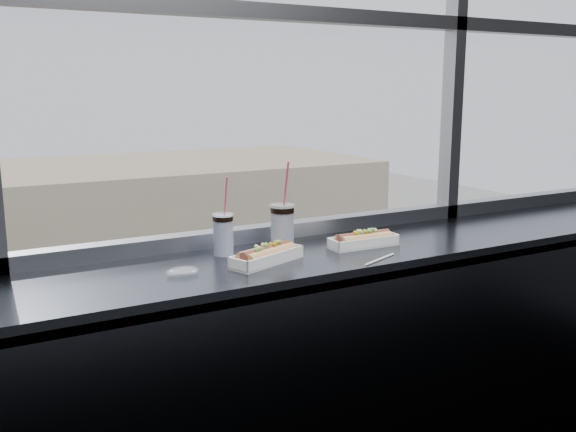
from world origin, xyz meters
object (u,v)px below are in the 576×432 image
hotdog_tray_left (267,255)px  pedestrian_c (88,333)px  hotdog_tray_right (364,240)px  tree_right (204,274)px  car_far_c (231,337)px  wrapper (182,271)px  car_near_d (264,424)px  tree_center (7,305)px  car_near_e (421,382)px  soda_cup_left (223,232)px  pedestrian_d (201,322)px  soda_cup_right (282,226)px  loose_straw (380,259)px

hotdog_tray_left → pedestrian_c: (4.73, 28.04, -10.93)m
hotdog_tray_left → hotdog_tray_right: hotdog_tray_left is taller
hotdog_tray_right → tree_right: 31.46m
car_far_c → wrapper: bearing=158.1°
hotdog_tray_left → car_far_c: hotdog_tray_left is taller
wrapper → car_near_d: bearing=62.4°
hotdog_tray_left → tree_center: hotdog_tray_left is taller
tree_center → car_far_c: bearing=-23.4°
pedestrian_c → car_far_c: bearing=57.6°
car_near_e → pedestrian_c: (-10.60, 11.71, 0.07)m
pedestrian_c → hotdog_tray_left: bearing=-9.6°
car_near_d → soda_cup_left: bearing=147.1°
car_near_d → pedestrian_d: size_ratio=3.67×
soda_cup_right → car_far_c: 28.59m
soda_cup_left → car_near_d: bearing=62.7°
soda_cup_left → car_far_c: (10.67, 24.15, -11.02)m
pedestrian_d → loose_straw: bearing=-19.7°
pedestrian_c → tree_right: (6.11, 0.29, 1.95)m
soda_cup_left → car_far_c: soda_cup_left is taller
loose_straw → tree_right: loose_straw is taller
loose_straw → car_near_d: size_ratio=0.03×
soda_cup_right → pedestrian_c: size_ratio=0.15×
soda_cup_right → pedestrian_d: 31.04m
pedestrian_c → hotdog_tray_right: bearing=-8.7°
hotdog_tray_right → pedestrian_c: bearing=83.3°
loose_straw → tree_center: 29.90m
car_near_e → tree_center: size_ratio=1.40×
hotdog_tray_left → pedestrian_c: size_ratio=0.14×
tree_right → pedestrian_d: bearing=-121.5°
hotdog_tray_right → tree_right: bearing=71.9°
hotdog_tray_left → wrapper: size_ratio=2.98×
wrapper → pedestrian_c: wrapper is taller
soda_cup_right → wrapper: 0.46m
wrapper → car_near_d: (8.55, 16.32, -10.91)m
pedestrian_d → car_near_e: bearing=25.3°
pedestrian_d → tree_right: tree_right is taller
loose_straw → pedestrian_d: loose_straw is taller
pedestrian_c → tree_right: size_ratio=0.50×
loose_straw → tree_right: size_ratio=0.04×
hotdog_tray_left → tree_center: size_ratio=0.07×
wrapper → car_far_c: (10.89, 24.32, -10.95)m
loose_straw → tree_right: 31.65m
wrapper → pedestrian_c: bearing=79.8°
car_near_e → pedestrian_d: bearing=27.8°
car_near_d → soda_cup_right: bearing=147.8°
hotdog_tray_right → soda_cup_left: (-0.53, 0.15, 0.06)m
soda_cup_right → car_near_d: (8.11, 16.22, -10.99)m
hotdog_tray_right → car_near_d: hotdog_tray_right is taller
hotdog_tray_right → car_far_c: size_ratio=0.04×
soda_cup_left → car_near_d: 21.23m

